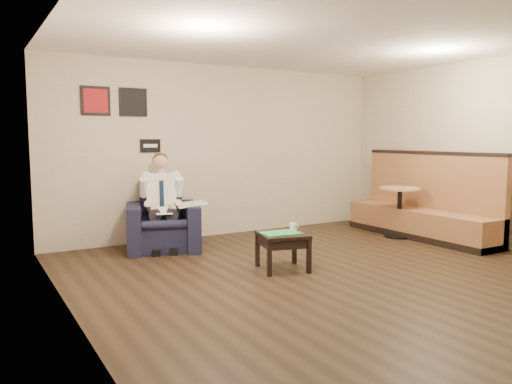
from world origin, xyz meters
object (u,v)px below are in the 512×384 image
side_table (282,251)px  armchair (162,216)px  seated_man (163,205)px  green_folder (281,233)px  banquette (421,196)px  smartphone (282,230)px  cafe_table (399,212)px  coffee_mug (293,227)px

side_table → armchair: bearing=115.1°
seated_man → green_folder: seated_man is taller
seated_man → banquette: banquette is taller
smartphone → armchair: bearing=143.7°
armchair → smartphone: armchair is taller
banquette → cafe_table: (-0.27, 0.20, -0.28)m
green_folder → armchair: bearing=114.1°
seated_man → green_folder: bearing=-47.0°
green_folder → smartphone: green_folder is taller
cafe_table → banquette: bearing=-37.4°
coffee_mug → seated_man: bearing=123.8°
armchair → green_folder: bearing=-49.4°
banquette → side_table: bearing=-169.9°
seated_man → smartphone: bearing=-41.4°
green_folder → banquette: (3.08, 0.55, 0.22)m
side_table → seated_man: bearing=117.6°
side_table → banquette: bearing=10.1°
green_folder → banquette: bearing=10.2°
banquette → seated_man: bearing=163.2°
side_table → coffee_mug: 0.35m
side_table → cafe_table: bearing=14.9°
green_folder → coffee_mug: 0.26m
smartphone → green_folder: bearing=-104.0°
side_table → banquette: banquette is taller
coffee_mug → smartphone: (-0.12, 0.07, -0.04)m
armchair → banquette: 4.14m
armchair → side_table: armchair is taller
side_table → smartphone: size_ratio=3.93×
green_folder → side_table: bearing=19.3°
seated_man → armchair: bearing=90.0°
banquette → armchair: bearing=161.5°
armchair → banquette: (3.92, -1.31, 0.20)m
armchair → smartphone: size_ratio=7.08×
seated_man → side_table: seated_man is taller
armchair → smartphone: bearing=-44.2°
armchair → coffee_mug: bearing=-42.4°
armchair → green_folder: size_ratio=2.20×
side_table → green_folder: bearing=-160.7°
seated_man → cafe_table: (3.69, -0.99, -0.26)m
green_folder → coffee_mug: (0.24, 0.08, 0.04)m
smartphone → side_table: bearing=-97.4°
banquette → smartphone: bearing=-172.4°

